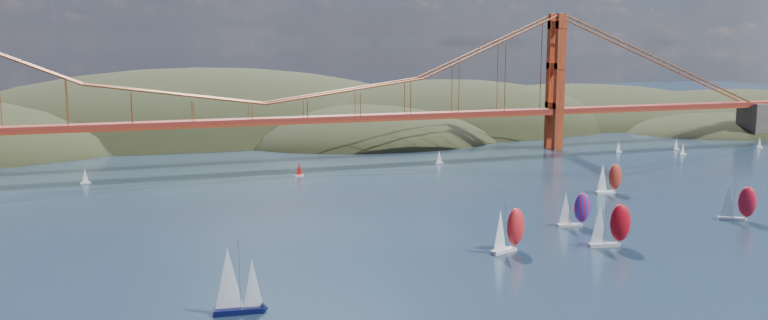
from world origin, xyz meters
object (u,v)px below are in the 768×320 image
Objects in this scene: racer_3 at (609,178)px; racer_0 at (508,229)px; racer_2 at (737,202)px; racer_1 at (609,224)px; racer_rwb at (573,209)px; sloop_navy at (235,281)px.

racer_0 is at bearing -141.43° from racer_3.
racer_2 is (67.14, 5.82, -0.24)m from racer_0.
racer_1 is 1.08× the size of racer_2.
racer_3 is (-9.18, 38.87, -0.02)m from racer_2.
racer_3 is at bearing 140.01° from racer_2.
racer_rwb is at bearing -154.44° from racer_2.
racer_0 reaches higher than racer_3.
racer_0 is 1.06× the size of racer_3.
sloop_navy reaches higher than racer_2.
racer_0 is at bearing -177.50° from racer_1.
racer_0 is (59.24, 17.46, -0.62)m from sloop_navy.
racer_2 reaches higher than racer_rwb.
racer_0 reaches higher than racer_rwb.
racer_1 is at bearing -131.13° from racer_2.
racer_rwb is (-32.43, -30.66, -0.22)m from racer_3.
racer_1 is (81.81, 13.69, -0.49)m from sloop_navy.
racer_1 is 60.01m from racer_3.
racer_2 is at bearing 0.59° from racer_rwb.
racer_rwb is (-41.61, 8.21, -0.24)m from racer_2.
racer_1 is 1.14× the size of racer_rwb.
racer_3 reaches higher than racer_rwb.
racer_0 is 0.97× the size of racer_1.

